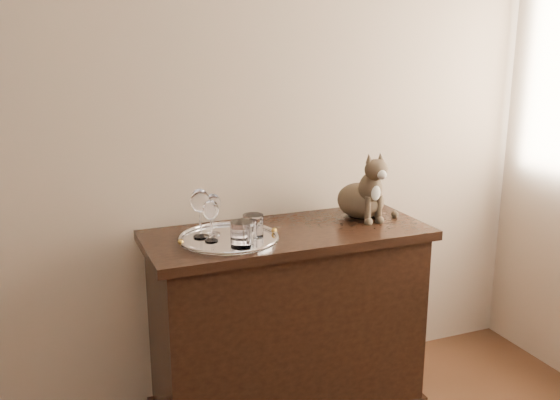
% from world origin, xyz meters
% --- Properties ---
extents(wall_back, '(4.00, 0.10, 2.70)m').
position_xyz_m(wall_back, '(0.00, 2.25, 1.35)').
color(wall_back, '#C6AB94').
rests_on(wall_back, ground).
extents(sideboard, '(1.20, 0.50, 0.85)m').
position_xyz_m(sideboard, '(0.60, 1.94, 0.42)').
color(sideboard, black).
rests_on(sideboard, ground).
extents(tray, '(0.40, 0.40, 0.01)m').
position_xyz_m(tray, '(0.33, 1.91, 0.85)').
color(tray, white).
rests_on(tray, sideboard).
extents(wine_glass_a, '(0.08, 0.08, 0.20)m').
position_xyz_m(wine_glass_a, '(0.23, 1.97, 0.96)').
color(wine_glass_a, white).
rests_on(wine_glass_a, tray).
extents(wine_glass_b, '(0.07, 0.07, 0.17)m').
position_xyz_m(wine_glass_b, '(0.29, 1.98, 0.94)').
color(wine_glass_b, white).
rests_on(wine_glass_b, tray).
extents(wine_glass_c, '(0.06, 0.06, 0.17)m').
position_xyz_m(wine_glass_c, '(0.26, 1.91, 0.94)').
color(wine_glass_c, white).
rests_on(wine_glass_c, tray).
extents(tumbler_a, '(0.07, 0.07, 0.08)m').
position_xyz_m(tumbler_a, '(0.40, 1.87, 0.90)').
color(tumbler_a, white).
rests_on(tumbler_a, tray).
extents(tumbler_b, '(0.09, 0.09, 0.10)m').
position_xyz_m(tumbler_b, '(0.35, 1.79, 0.91)').
color(tumbler_b, white).
rests_on(tumbler_b, tray).
extents(tumbler_c, '(0.08, 0.08, 0.09)m').
position_xyz_m(tumbler_c, '(0.43, 1.89, 0.90)').
color(tumbler_c, white).
rests_on(tumbler_c, tray).
extents(cat, '(0.32, 0.30, 0.31)m').
position_xyz_m(cat, '(0.98, 2.01, 1.00)').
color(cat, brown).
rests_on(cat, sideboard).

